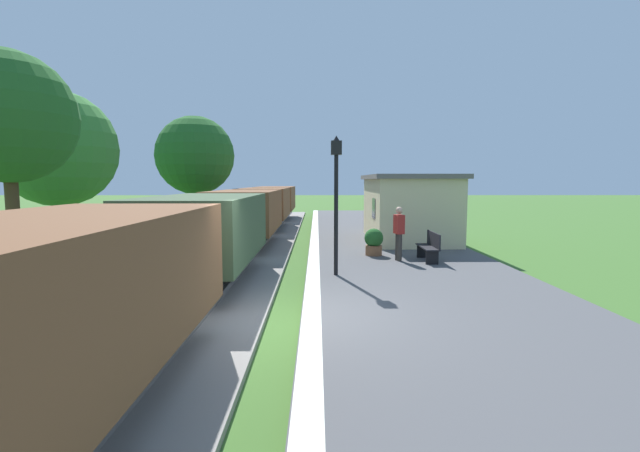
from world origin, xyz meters
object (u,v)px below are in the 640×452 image
at_px(potted_planter, 374,241).
at_px(tree_field_left, 195,156).
at_px(freight_train, 246,215).
at_px(station_hut, 408,207).
at_px(tree_trackside_far, 57,149).
at_px(person_waiting, 399,231).
at_px(lamp_post_near, 336,180).
at_px(tree_trackside_mid, 6,118).
at_px(bench_near_hut, 430,246).
at_px(bench_down_platform, 383,219).

xyz_separation_m(potted_planter, tree_field_left, (-8.39, 8.89, 3.39)).
relative_size(freight_train, tree_field_left, 5.27).
bearing_deg(tree_field_left, potted_planter, -46.66).
height_order(station_hut, tree_trackside_far, tree_trackside_far).
distance_m(person_waiting, tree_field_left, 13.74).
xyz_separation_m(freight_train, person_waiting, (5.49, -4.15, -0.21)).
relative_size(lamp_post_near, tree_trackside_far, 0.62).
height_order(freight_train, lamp_post_near, lamp_post_near).
bearing_deg(tree_trackside_mid, bench_near_hut, 20.32).
distance_m(bench_near_hut, tree_trackside_mid, 11.59).
height_order(person_waiting, potted_planter, person_waiting).
xyz_separation_m(station_hut, tree_trackside_mid, (-10.72, -8.91, 2.49)).
relative_size(bench_down_platform, person_waiting, 0.88).
bearing_deg(potted_planter, tree_trackside_mid, -150.64).
bearing_deg(bench_down_platform, potted_planter, -100.29).
bearing_deg(bench_down_platform, person_waiting, -95.55).
distance_m(bench_near_hut, bench_down_platform, 10.04).
bearing_deg(potted_planter, lamp_post_near, -114.27).
bearing_deg(lamp_post_near, potted_planter, 65.73).
bearing_deg(tree_field_left, station_hut, -25.36).
xyz_separation_m(person_waiting, tree_trackside_mid, (-9.41, -3.91, 2.96)).
height_order(bench_down_platform, tree_trackside_far, tree_trackside_far).
distance_m(bench_down_platform, potted_planter, 9.11).
xyz_separation_m(bench_near_hut, tree_trackside_far, (-12.89, 2.35, 3.20)).
height_order(freight_train, potted_planter, freight_train).
bearing_deg(lamp_post_near, bench_near_hut, 34.21).
bearing_deg(station_hut, person_waiting, -104.66).
bearing_deg(tree_trackside_mid, station_hut, 39.72).
xyz_separation_m(bench_down_platform, tree_trackside_far, (-12.89, -7.69, 3.20)).
distance_m(lamp_post_near, tree_trackside_mid, 7.66).
height_order(bench_near_hut, tree_trackside_mid, tree_trackside_mid).
bearing_deg(bench_down_platform, bench_near_hut, -90.00).
height_order(freight_train, tree_trackside_far, tree_trackside_far).
distance_m(tree_trackside_mid, tree_trackside_far, 6.69).
distance_m(potted_planter, tree_trackside_far, 11.78).
distance_m(bench_near_hut, potted_planter, 1.95).
relative_size(potted_planter, tree_trackside_far, 0.15).
bearing_deg(freight_train, station_hut, 7.15).
relative_size(freight_train, tree_trackside_far, 5.43).
xyz_separation_m(bench_down_platform, tree_field_left, (-10.02, -0.07, 3.39)).
height_order(freight_train, bench_down_platform, freight_train).
distance_m(bench_down_platform, tree_trackside_far, 15.35).
xyz_separation_m(station_hut, tree_field_left, (-10.36, 4.91, 2.46)).
distance_m(lamp_post_near, tree_field_left, 13.98).
bearing_deg(bench_down_platform, freight_train, -137.92).
relative_size(freight_train, tree_trackside_mid, 5.79).
distance_m(freight_train, bench_down_platform, 8.73).
bearing_deg(freight_train, lamp_post_near, -61.50).
distance_m(station_hut, lamp_post_near, 7.98).
distance_m(station_hut, bench_down_platform, 5.08).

